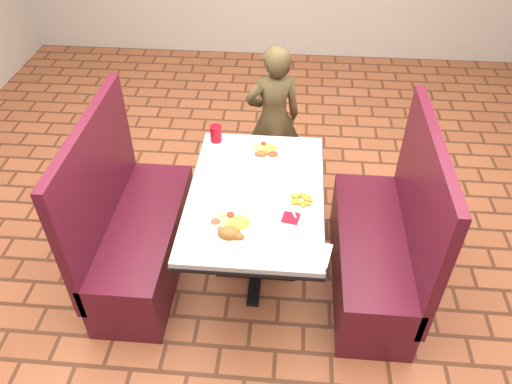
# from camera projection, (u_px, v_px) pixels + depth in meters

# --- Properties ---
(dining_table) EXTENTS (0.81, 1.21, 0.75)m
(dining_table) POSITION_uv_depth(u_px,v_px,m) (256.00, 204.00, 3.03)
(dining_table) COLOR #A9ACAE
(dining_table) RESTS_ON ground
(booth_bench_left) EXTENTS (0.47, 1.20, 1.17)m
(booth_bench_left) POSITION_uv_depth(u_px,v_px,m) (136.00, 234.00, 3.29)
(booth_bench_left) COLOR #511221
(booth_bench_left) RESTS_ON ground
(booth_bench_right) EXTENTS (0.47, 1.20, 1.17)m
(booth_bench_right) POSITION_uv_depth(u_px,v_px,m) (380.00, 249.00, 3.19)
(booth_bench_right) COLOR #511221
(booth_bench_right) RESTS_ON ground
(diner_person) EXTENTS (0.50, 0.40, 1.20)m
(diner_person) POSITION_uv_depth(u_px,v_px,m) (273.00, 119.00, 3.87)
(diner_person) COLOR brown
(diner_person) RESTS_ON ground
(near_dinner_plate) EXTENTS (0.29, 0.29, 0.09)m
(near_dinner_plate) POSITION_uv_depth(u_px,v_px,m) (231.00, 225.00, 2.71)
(near_dinner_plate) COLOR white
(near_dinner_plate) RESTS_ON dining_table
(far_dinner_plate) EXTENTS (0.24, 0.24, 0.06)m
(far_dinner_plate) POSITION_uv_depth(u_px,v_px,m) (266.00, 150.00, 3.26)
(far_dinner_plate) COLOR white
(far_dinner_plate) RESTS_ON dining_table
(plantain_plate) EXTENTS (0.20, 0.20, 0.03)m
(plantain_plate) POSITION_uv_depth(u_px,v_px,m) (301.00, 201.00, 2.89)
(plantain_plate) COLOR white
(plantain_plate) RESTS_ON dining_table
(maroon_napkin) EXTENTS (0.11, 0.11, 0.00)m
(maroon_napkin) POSITION_uv_depth(u_px,v_px,m) (291.00, 218.00, 2.80)
(maroon_napkin) COLOR maroon
(maroon_napkin) RESTS_ON dining_table
(spoon_utensil) EXTENTS (0.05, 0.11, 0.00)m
(spoon_utensil) POSITION_uv_depth(u_px,v_px,m) (292.00, 211.00, 2.84)
(spoon_utensil) COLOR silver
(spoon_utensil) RESTS_ON dining_table
(red_tumbler) EXTENTS (0.08, 0.08, 0.11)m
(red_tumbler) POSITION_uv_depth(u_px,v_px,m) (216.00, 133.00, 3.34)
(red_tumbler) COLOR #AD0B16
(red_tumbler) RESTS_ON dining_table
(paper_napkin) EXTENTS (0.25, 0.21, 0.01)m
(paper_napkin) POSITION_uv_depth(u_px,v_px,m) (309.00, 252.00, 2.59)
(paper_napkin) COLOR white
(paper_napkin) RESTS_ON dining_table
(knife_utensil) EXTENTS (0.05, 0.15, 0.00)m
(knife_utensil) POSITION_uv_depth(u_px,v_px,m) (241.00, 236.00, 2.68)
(knife_utensil) COLOR silver
(knife_utensil) RESTS_ON dining_table
(fork_utensil) EXTENTS (0.06, 0.14, 0.00)m
(fork_utensil) POSITION_uv_depth(u_px,v_px,m) (229.00, 230.00, 2.71)
(fork_utensil) COLOR silver
(fork_utensil) RESTS_ON dining_table
(lettuce_shreds) EXTENTS (0.28, 0.32, 0.00)m
(lettuce_shreds) POSITION_uv_depth(u_px,v_px,m) (263.00, 186.00, 3.01)
(lettuce_shreds) COLOR #99C44E
(lettuce_shreds) RESTS_ON dining_table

